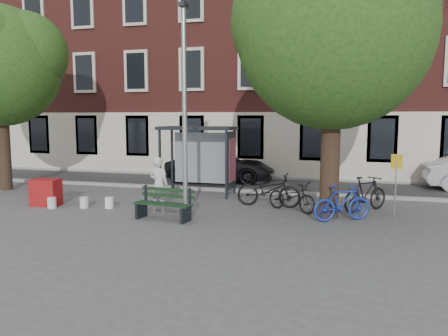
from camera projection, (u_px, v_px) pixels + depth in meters
ground at (186, 220)px, 12.73m from camera, size 90.00×90.00×0.00m
road at (241, 184)px, 19.42m from camera, size 40.00×4.00×0.01m
curb_near at (230, 190)px, 17.50m from camera, size 40.00×0.25×0.12m
curb_far at (251, 177)px, 21.33m from camera, size 40.00×0.25×0.12m
building_row at (267, 44)px, 24.34m from camera, size 30.00×8.00×14.00m
lamppost at (185, 124)px, 12.40m from camera, size 0.28×0.35×6.11m
tree_right at (334, 23)px, 12.32m from camera, size 5.76×5.60×8.20m
bus_shelter at (208, 145)px, 16.59m from camera, size 2.85×1.45×2.62m
painter at (159, 184)px, 13.72m from camera, size 0.69×0.51×1.74m
bench at (164, 206)px, 12.73m from camera, size 1.80×0.79×0.90m
bike_a at (269, 190)px, 14.53m from camera, size 2.18×0.85×1.13m
bike_b at (342, 203)px, 12.52m from camera, size 1.79×1.28×1.06m
bike_c at (292, 196)px, 13.84m from camera, size 1.88×1.45×0.95m
bike_d at (366, 194)px, 13.78m from camera, size 1.68×1.73×1.13m
car_dark at (221, 167)px, 20.14m from camera, size 5.12×2.66×1.38m
red_stand at (46, 192)px, 14.71m from camera, size 0.95×0.67×0.90m
bucket_a at (52, 203)px, 14.32m from camera, size 0.32×0.32×0.36m
bucket_b at (109, 203)px, 14.33m from camera, size 0.34×0.34×0.36m
bucket_c at (84, 202)px, 14.38m from camera, size 0.35×0.35×0.36m
notice_sign at (396, 172)px, 12.89m from camera, size 0.31×0.15×1.89m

